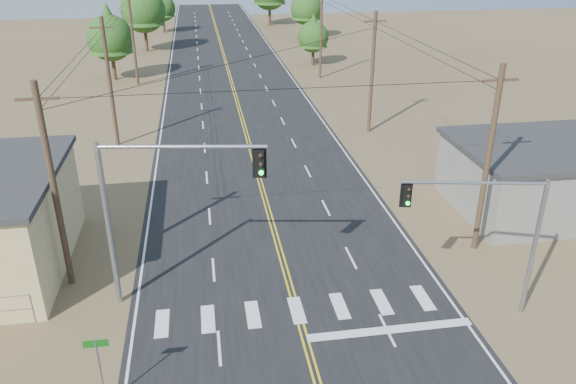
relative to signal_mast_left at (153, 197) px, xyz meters
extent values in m
cube|color=black|center=(5.96, 20.33, -5.34)|extent=(15.00, 200.00, 0.02)
cylinder|color=gray|center=(-5.54, -0.67, -4.60)|extent=(0.06, 0.06, 1.50)
cylinder|color=#4C3826|center=(-4.54, 2.33, -0.35)|extent=(0.30, 0.30, 10.00)
cube|color=#4C3826|center=(-4.54, 2.33, 3.85)|extent=(1.80, 0.12, 0.12)
cylinder|color=#4C3826|center=(-4.54, 22.33, -0.35)|extent=(0.30, 0.30, 10.00)
cube|color=#4C3826|center=(-4.54, 22.33, 3.85)|extent=(1.80, 0.12, 0.12)
cylinder|color=#4C3826|center=(-4.54, 42.33, -0.35)|extent=(0.30, 0.30, 10.00)
cylinder|color=#4C3826|center=(16.46, 2.33, -0.35)|extent=(0.30, 0.30, 10.00)
cube|color=#4C3826|center=(16.46, 2.33, 3.85)|extent=(1.80, 0.12, 0.12)
cylinder|color=#4C3826|center=(16.46, 22.33, -0.35)|extent=(0.30, 0.30, 10.00)
cube|color=#4C3826|center=(16.46, 22.33, 3.85)|extent=(1.80, 0.12, 0.12)
cylinder|color=#4C3826|center=(16.46, 42.33, -0.35)|extent=(0.30, 0.30, 10.00)
cylinder|color=gray|center=(-2.04, 0.33, -1.59)|extent=(0.26, 0.26, 7.53)
cylinder|color=gray|center=(-2.04, 0.33, 2.17)|extent=(0.19, 0.19, 0.65)
cylinder|color=gray|center=(1.40, -0.22, 2.28)|extent=(6.91, 1.26, 0.17)
cube|color=black|center=(4.52, -0.71, 1.58)|extent=(0.42, 0.38, 1.18)
sphere|color=black|center=(4.55, -0.90, 1.96)|extent=(0.22, 0.22, 0.22)
sphere|color=black|center=(4.55, -0.90, 1.58)|extent=(0.22, 0.22, 0.22)
sphere|color=#0CE533|center=(4.55, -0.90, 1.21)|extent=(0.22, 0.22, 0.22)
cylinder|color=gray|center=(15.97, -3.32, -2.24)|extent=(0.21, 0.21, 6.23)
cylinder|color=gray|center=(15.97, -3.32, 0.88)|extent=(0.16, 0.16, 0.53)
cylinder|color=gray|center=(13.06, -2.77, 0.97)|extent=(5.84, 1.25, 0.14)
cube|color=black|center=(10.41, -2.27, 0.39)|extent=(0.36, 0.32, 0.98)
sphere|color=black|center=(10.44, -2.42, 0.70)|extent=(0.18, 0.18, 0.18)
sphere|color=black|center=(10.44, -2.42, 0.39)|extent=(0.18, 0.18, 0.18)
sphere|color=#0CE533|center=(10.44, -2.42, 0.08)|extent=(0.18, 0.18, 0.18)
cylinder|color=gray|center=(-1.84, -6.04, -3.92)|extent=(0.07, 0.07, 2.87)
cube|color=#0C5A11|center=(-1.84, -6.04, -2.60)|extent=(0.86, 0.04, 0.29)
cylinder|color=#3F2D1E|center=(-7.37, 45.26, -3.80)|extent=(0.43, 0.43, 3.11)
cone|color=#234A15|center=(-7.37, 45.26, 0.52)|extent=(4.84, 4.84, 5.53)
sphere|color=#234A15|center=(-7.37, 45.26, -0.60)|extent=(5.19, 5.19, 5.19)
cylinder|color=#3F2D1E|center=(-4.84, 62.39, -3.48)|extent=(0.46, 0.46, 3.74)
cone|color=#234A15|center=(-4.84, 62.39, 1.71)|extent=(5.82, 5.82, 6.65)
sphere|color=#234A15|center=(-4.84, 62.39, 0.36)|extent=(6.24, 6.24, 6.24)
cylinder|color=#3F2D1E|center=(-3.04, 79.31, -4.04)|extent=(0.44, 0.44, 2.64)
cone|color=#234A15|center=(-3.04, 79.31, -0.37)|extent=(4.10, 4.10, 4.69)
sphere|color=#234A15|center=(-3.04, 79.31, -1.33)|extent=(4.40, 4.40, 4.40)
cylinder|color=#3F2D1E|center=(17.01, 49.38, -4.18)|extent=(0.39, 0.39, 2.35)
cone|color=#234A15|center=(17.01, 49.38, -0.92)|extent=(3.65, 3.65, 4.17)
sphere|color=#234A15|center=(17.01, 49.38, -1.77)|extent=(3.91, 3.91, 3.91)
cylinder|color=#3F2D1E|center=(19.96, 69.55, -3.85)|extent=(0.50, 0.50, 3.01)
cone|color=#234A15|center=(19.96, 69.55, 0.33)|extent=(4.68, 4.68, 5.35)
sphere|color=#234A15|center=(19.96, 69.55, -0.76)|extent=(5.01, 5.01, 5.01)
cylinder|color=#3F2D1E|center=(16.00, 84.81, -3.44)|extent=(0.50, 0.50, 3.82)
camera|label=1|loc=(2.26, -22.17, 10.20)|focal=35.00mm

